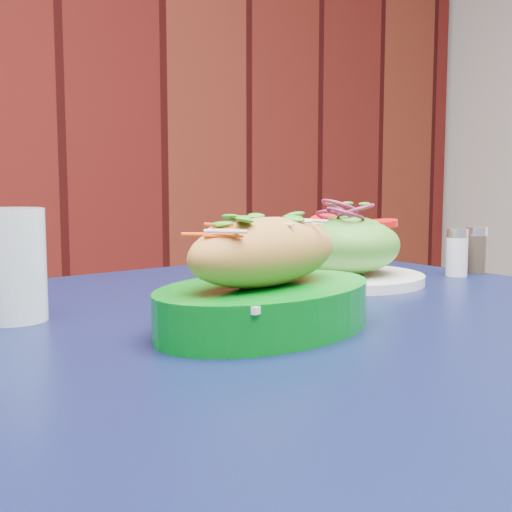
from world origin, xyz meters
TOP-DOWN VIEW (x-y plane):
  - cafe_table at (-0.13, 1.23)m, footprint 0.82×0.82m
  - banh_mi_basket at (-0.20, 1.21)m, footprint 0.26×0.19m
  - salad_plate at (0.05, 1.36)m, footprint 0.20×0.20m
  - water_glass at (-0.36, 1.40)m, footprint 0.07×0.07m
  - salt_shaker at (0.21, 1.30)m, footprint 0.03×0.03m
  - pepper_shaker at (0.26, 1.30)m, footprint 0.03×0.03m

SIDE VIEW (x-z plane):
  - cafe_table at x=-0.13m, z-range 0.29..1.04m
  - salt_shaker at x=0.21m, z-range 0.75..0.81m
  - pepper_shaker at x=0.26m, z-range 0.75..0.81m
  - salad_plate at x=0.05m, z-range 0.74..0.84m
  - banh_mi_basket at x=-0.20m, z-range 0.74..0.85m
  - water_glass at x=-0.36m, z-range 0.75..0.86m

